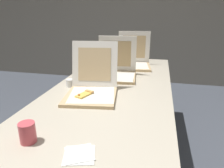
{
  "coord_description": "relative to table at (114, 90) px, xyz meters",
  "views": [
    {
      "loc": [
        0.34,
        -1.01,
        1.3
      ],
      "look_at": [
        0.02,
        0.42,
        0.79
      ],
      "focal_mm": 33.38,
      "sensor_mm": 36.0,
      "label": 1
    }
  ],
  "objects": [
    {
      "name": "napkin_pile",
      "position": [
        0.05,
        -0.91,
        0.05
      ],
      "size": [
        0.16,
        0.16,
        0.01
      ],
      "color": "white",
      "rests_on": "table"
    },
    {
      "name": "cup_white_mid",
      "position": [
        -0.3,
        -0.01,
        0.08
      ],
      "size": [
        0.06,
        0.06,
        0.06
      ],
      "primitive_type": "cylinder",
      "color": "white",
      "rests_on": "table"
    },
    {
      "name": "pizza_box_middle",
      "position": [
        -0.02,
        0.21,
        0.1
      ],
      "size": [
        0.38,
        0.38,
        0.36
      ],
      "rotation": [
        0.0,
        0.0,
        0.1
      ],
      "color": "tan",
      "rests_on": "table"
    },
    {
      "name": "wall_back",
      "position": [
        0.0,
        2.41,
        0.62
      ],
      "size": [
        10.0,
        0.1,
        2.6
      ],
      "primitive_type": "cube",
      "color": "gray",
      "rests_on": "ground"
    },
    {
      "name": "cup_white_near_center",
      "position": [
        -0.33,
        -0.13,
        0.08
      ],
      "size": [
        0.06,
        0.06,
        0.06
      ],
      "primitive_type": "cylinder",
      "color": "white",
      "rests_on": "table"
    },
    {
      "name": "cup_printed_front",
      "position": [
        -0.21,
        -0.87,
        0.09
      ],
      "size": [
        0.07,
        0.07,
        0.1
      ],
      "primitive_type": "cylinder",
      "color": "#D14C56",
      "rests_on": "table"
    },
    {
      "name": "pizza_box_back",
      "position": [
        0.08,
        0.63,
        0.1
      ],
      "size": [
        0.39,
        0.39,
        0.37
      ],
      "rotation": [
        0.0,
        0.0,
        0.13
      ],
      "color": "tan",
      "rests_on": "table"
    },
    {
      "name": "table",
      "position": [
        0.0,
        0.0,
        0.0
      ],
      "size": [
        0.92,
        2.11,
        0.73
      ],
      "color": "#BCB29E",
      "rests_on": "ground"
    },
    {
      "name": "pizza_box_front",
      "position": [
        -0.11,
        -0.27,
        0.1
      ],
      "size": [
        0.41,
        0.47,
        0.36
      ],
      "rotation": [
        0.0,
        0.0,
        0.14
      ],
      "color": "tan",
      "rests_on": "table"
    }
  ]
}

